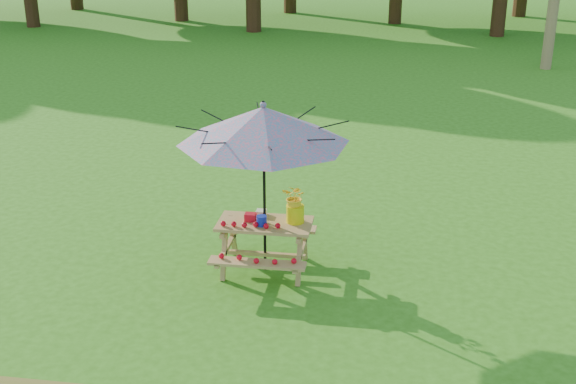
# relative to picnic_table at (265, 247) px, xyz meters

# --- Properties ---
(picnic_table) EXTENTS (1.20, 1.32, 0.67)m
(picnic_table) POSITION_rel_picnic_table_xyz_m (0.00, 0.00, 0.00)
(picnic_table) COLOR #AD884E
(picnic_table) RESTS_ON ground
(patio_umbrella) EXTENTS (2.61, 2.61, 2.25)m
(patio_umbrella) POSITION_rel_picnic_table_xyz_m (0.00, 0.00, 1.62)
(patio_umbrella) COLOR black
(patio_umbrella) RESTS_ON ground
(produce_bins) EXTENTS (0.31, 0.46, 0.13)m
(produce_bins) POSITION_rel_picnic_table_xyz_m (-0.09, 0.02, 0.40)
(produce_bins) COLOR red
(produce_bins) RESTS_ON picnic_table
(tomatoes_row) EXTENTS (0.77, 0.13, 0.07)m
(tomatoes_row) POSITION_rel_picnic_table_xyz_m (-0.15, -0.18, 0.38)
(tomatoes_row) COLOR red
(tomatoes_row) RESTS_ON picnic_table
(flower_bucket) EXTENTS (0.38, 0.35, 0.51)m
(flower_bucket) POSITION_rel_picnic_table_xyz_m (0.38, 0.07, 0.62)
(flower_bucket) COLOR yellow
(flower_bucket) RESTS_ON picnic_table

